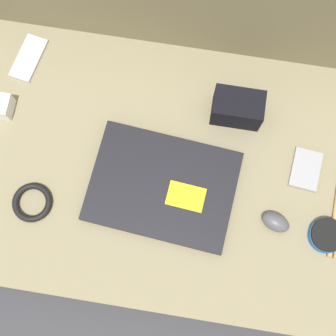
% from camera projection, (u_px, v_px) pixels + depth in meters
% --- Properties ---
extents(ground_plane, '(8.00, 8.00, 0.00)m').
position_uv_depth(ground_plane, '(168.00, 183.00, 1.32)').
color(ground_plane, '#38383D').
extents(couch_seat, '(1.07, 0.68, 0.16)m').
position_uv_depth(couch_seat, '(168.00, 177.00, 1.24)').
color(couch_seat, '#847A5B').
rests_on(couch_seat, ground_plane).
extents(laptop, '(0.37, 0.28, 0.03)m').
position_uv_depth(laptop, '(163.00, 187.00, 1.14)').
color(laptop, black).
rests_on(laptop, couch_seat).
extents(computer_mouse, '(0.08, 0.06, 0.04)m').
position_uv_depth(computer_mouse, '(275.00, 222.00, 1.12)').
color(computer_mouse, '#4C4C51').
rests_on(computer_mouse, couch_seat).
extents(speaker_puck, '(0.08, 0.08, 0.03)m').
position_uv_depth(speaker_puck, '(327.00, 235.00, 1.11)').
color(speaker_puck, '#1E569E').
rests_on(speaker_puck, couch_seat).
extents(phone_silver, '(0.08, 0.11, 0.01)m').
position_uv_depth(phone_silver, '(305.00, 170.00, 1.16)').
color(phone_silver, '#99999E').
rests_on(phone_silver, couch_seat).
extents(phone_black, '(0.08, 0.14, 0.01)m').
position_uv_depth(phone_black, '(29.00, 58.00, 1.23)').
color(phone_black, '#B7B7BC').
rests_on(phone_black, couch_seat).
extents(camera_pouch, '(0.12, 0.08, 0.09)m').
position_uv_depth(camera_pouch, '(237.00, 108.00, 1.16)').
color(camera_pouch, black).
rests_on(camera_pouch, couch_seat).
extents(charger_brick, '(0.05, 0.06, 0.05)m').
position_uv_depth(charger_brick, '(2.00, 106.00, 1.18)').
color(charger_brick, silver).
rests_on(charger_brick, couch_seat).
extents(cable_coil, '(0.10, 0.10, 0.02)m').
position_uv_depth(cable_coil, '(32.00, 202.00, 1.14)').
color(cable_coil, black).
rests_on(cable_coil, couch_seat).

